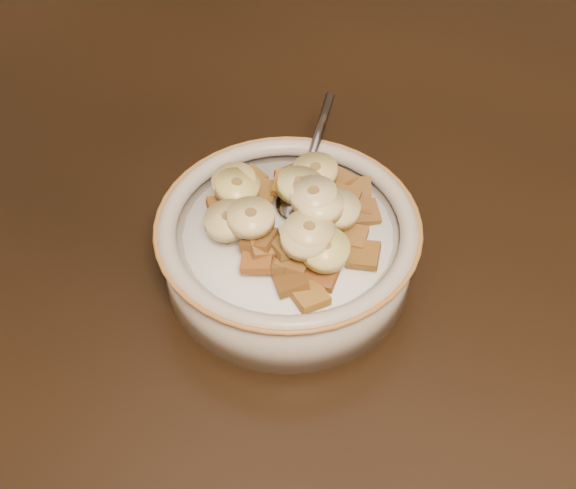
% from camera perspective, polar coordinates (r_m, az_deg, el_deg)
% --- Properties ---
extents(cereal_bowl, '(0.17, 0.17, 0.04)m').
position_cam_1_polar(cereal_bowl, '(0.56, 0.00, -0.63)').
color(cereal_bowl, '#B8AB9B').
rests_on(cereal_bowl, table).
extents(milk, '(0.14, 0.14, 0.00)m').
position_cam_1_polar(milk, '(0.55, 0.00, 0.81)').
color(milk, white).
rests_on(milk, cereal_bowl).
extents(spoon, '(0.04, 0.05, 0.01)m').
position_cam_1_polar(spoon, '(0.56, 0.73, 3.12)').
color(spoon, gray).
rests_on(spoon, cereal_bowl).
extents(cereal_square_0, '(0.03, 0.03, 0.01)m').
position_cam_1_polar(cereal_square_0, '(0.57, 3.60, 4.64)').
color(cereal_square_0, brown).
rests_on(cereal_square_0, milk).
extents(cereal_square_1, '(0.03, 0.03, 0.01)m').
position_cam_1_polar(cereal_square_1, '(0.58, -2.78, 4.77)').
color(cereal_square_1, brown).
rests_on(cereal_square_1, milk).
extents(cereal_square_2, '(0.03, 0.03, 0.01)m').
position_cam_1_polar(cereal_square_2, '(0.56, 2.44, 4.13)').
color(cereal_square_2, brown).
rests_on(cereal_square_2, milk).
extents(cereal_square_3, '(0.02, 0.02, 0.01)m').
position_cam_1_polar(cereal_square_3, '(0.57, 3.23, 4.11)').
color(cereal_square_3, brown).
rests_on(cereal_square_3, milk).
extents(cereal_square_4, '(0.02, 0.02, 0.01)m').
position_cam_1_polar(cereal_square_4, '(0.52, -2.06, 0.37)').
color(cereal_square_4, brown).
rests_on(cereal_square_4, milk).
extents(cereal_square_5, '(0.03, 0.03, 0.01)m').
position_cam_1_polar(cereal_square_5, '(0.52, -0.06, -0.10)').
color(cereal_square_5, brown).
rests_on(cereal_square_5, milk).
extents(cereal_square_6, '(0.03, 0.03, 0.01)m').
position_cam_1_polar(cereal_square_6, '(0.52, 1.49, 1.68)').
color(cereal_square_6, brown).
rests_on(cereal_square_6, milk).
extents(cereal_square_7, '(0.03, 0.03, 0.01)m').
position_cam_1_polar(cereal_square_7, '(0.57, 0.38, 4.85)').
color(cereal_square_7, brown).
rests_on(cereal_square_7, milk).
extents(cereal_square_8, '(0.03, 0.03, 0.01)m').
position_cam_1_polar(cereal_square_8, '(0.55, -4.65, 2.54)').
color(cereal_square_8, brown).
rests_on(cereal_square_8, milk).
extents(cereal_square_9, '(0.03, 0.03, 0.01)m').
position_cam_1_polar(cereal_square_9, '(0.57, 4.94, 3.85)').
color(cereal_square_9, brown).
rests_on(cereal_square_9, milk).
extents(cereal_square_10, '(0.02, 0.02, 0.01)m').
position_cam_1_polar(cereal_square_10, '(0.51, 0.35, -1.16)').
color(cereal_square_10, '#8F5C23').
rests_on(cereal_square_10, milk).
extents(cereal_square_11, '(0.03, 0.03, 0.01)m').
position_cam_1_polar(cereal_square_11, '(0.52, -1.67, -0.02)').
color(cereal_square_11, brown).
rests_on(cereal_square_11, milk).
extents(cereal_square_12, '(0.03, 0.03, 0.01)m').
position_cam_1_polar(cereal_square_12, '(0.52, -1.24, -1.16)').
color(cereal_square_12, brown).
rests_on(cereal_square_12, milk).
extents(cereal_square_13, '(0.03, 0.03, 0.01)m').
position_cam_1_polar(cereal_square_13, '(0.53, 2.34, 1.14)').
color(cereal_square_13, brown).
rests_on(cereal_square_13, milk).
extents(cereal_square_14, '(0.03, 0.03, 0.01)m').
position_cam_1_polar(cereal_square_14, '(0.51, 0.19, -2.62)').
color(cereal_square_14, brown).
rests_on(cereal_square_14, milk).
extents(cereal_square_15, '(0.02, 0.02, 0.01)m').
position_cam_1_polar(cereal_square_15, '(0.53, 4.52, 0.55)').
color(cereal_square_15, brown).
rests_on(cereal_square_15, milk).
extents(cereal_square_16, '(0.02, 0.02, 0.01)m').
position_cam_1_polar(cereal_square_16, '(0.54, -4.44, 1.37)').
color(cereal_square_16, brown).
rests_on(cereal_square_16, milk).
extents(cereal_square_17, '(0.03, 0.03, 0.01)m').
position_cam_1_polar(cereal_square_17, '(0.50, 1.57, -3.70)').
color(cereal_square_17, olive).
rests_on(cereal_square_17, milk).
extents(cereal_square_18, '(0.02, 0.02, 0.01)m').
position_cam_1_polar(cereal_square_18, '(0.52, 5.41, -0.72)').
color(cereal_square_18, brown).
rests_on(cereal_square_18, milk).
extents(cereal_square_19, '(0.03, 0.03, 0.01)m').
position_cam_1_polar(cereal_square_19, '(0.55, 5.43, 2.30)').
color(cereal_square_19, brown).
rests_on(cereal_square_19, milk).
extents(cereal_square_20, '(0.03, 0.03, 0.01)m').
position_cam_1_polar(cereal_square_20, '(0.55, 3.96, 3.24)').
color(cereal_square_20, brown).
rests_on(cereal_square_20, milk).
extents(cereal_square_21, '(0.03, 0.03, 0.01)m').
position_cam_1_polar(cereal_square_21, '(0.56, 4.86, 2.75)').
color(cereal_square_21, brown).
rests_on(cereal_square_21, milk).
extents(cereal_square_22, '(0.03, 0.03, 0.01)m').
position_cam_1_polar(cereal_square_22, '(0.51, -2.18, -1.09)').
color(cereal_square_22, brown).
rests_on(cereal_square_22, milk).
extents(cereal_square_23, '(0.03, 0.03, 0.01)m').
position_cam_1_polar(cereal_square_23, '(0.56, -1.99, 3.86)').
color(cereal_square_23, brown).
rests_on(cereal_square_23, milk).
extents(cereal_square_24, '(0.03, 0.03, 0.01)m').
position_cam_1_polar(cereal_square_24, '(0.55, -3.55, 2.97)').
color(cereal_square_24, brown).
rests_on(cereal_square_24, milk).
extents(cereal_square_25, '(0.03, 0.03, 0.01)m').
position_cam_1_polar(cereal_square_25, '(0.56, -0.01, 4.29)').
color(cereal_square_25, '#995D1B').
rests_on(cereal_square_25, milk).
extents(cereal_square_26, '(0.02, 0.02, 0.01)m').
position_cam_1_polar(cereal_square_26, '(0.55, 3.96, 3.24)').
color(cereal_square_26, brown).
rests_on(cereal_square_26, milk).
extents(cereal_square_27, '(0.02, 0.02, 0.01)m').
position_cam_1_polar(cereal_square_27, '(0.51, 2.40, -2.20)').
color(cereal_square_27, brown).
rests_on(cereal_square_27, milk).
extents(cereal_square_28, '(0.03, 0.03, 0.01)m').
position_cam_1_polar(cereal_square_28, '(0.52, 1.94, 0.99)').
color(cereal_square_28, brown).
rests_on(cereal_square_28, milk).
extents(banana_slice_0, '(0.03, 0.03, 0.01)m').
position_cam_1_polar(banana_slice_0, '(0.55, -3.63, 4.12)').
color(banana_slice_0, '#E6D675').
rests_on(banana_slice_0, milk).
extents(banana_slice_1, '(0.04, 0.04, 0.01)m').
position_cam_1_polar(banana_slice_1, '(0.56, 1.96, 5.20)').
color(banana_slice_1, '#E6C276').
rests_on(banana_slice_1, milk).
extents(banana_slice_2, '(0.04, 0.04, 0.01)m').
position_cam_1_polar(banana_slice_2, '(0.52, 2.26, 2.85)').
color(banana_slice_2, '#EADD87').
rests_on(banana_slice_2, milk).
extents(banana_slice_3, '(0.04, 0.04, 0.01)m').
position_cam_1_polar(banana_slice_3, '(0.56, -3.84, 4.39)').
color(banana_slice_3, '#D3C16C').
rests_on(banana_slice_3, milk).
extents(banana_slice_4, '(0.04, 0.04, 0.01)m').
position_cam_1_polar(banana_slice_4, '(0.53, 0.87, 4.21)').
color(banana_slice_4, '#D6C079').
rests_on(banana_slice_4, milk).
extents(banana_slice_5, '(0.03, 0.03, 0.02)m').
position_cam_1_polar(banana_slice_5, '(0.50, 1.19, 0.53)').
color(banana_slice_5, '#D8C580').
rests_on(banana_slice_5, milk).
extents(banana_slice_6, '(0.04, 0.04, 0.01)m').
position_cam_1_polar(banana_slice_6, '(0.53, -4.31, 1.72)').
color(banana_slice_6, '#F5D894').
rests_on(banana_slice_6, milk).
extents(banana_slice_7, '(0.04, 0.04, 0.01)m').
position_cam_1_polar(banana_slice_7, '(0.51, 2.66, -0.36)').
color(banana_slice_7, '#D9CB70').
rests_on(banana_slice_7, milk).
extents(banana_slice_8, '(0.04, 0.04, 0.01)m').
position_cam_1_polar(banana_slice_8, '(0.52, 1.81, 3.50)').
color(banana_slice_8, beige).
rests_on(banana_slice_8, milk).
extents(banana_slice_9, '(0.03, 0.03, 0.01)m').
position_cam_1_polar(banana_slice_9, '(0.53, 3.48, 2.56)').
color(banana_slice_9, beige).
rests_on(banana_slice_9, milk).
extents(banana_slice_10, '(0.03, 0.03, 0.01)m').
position_cam_1_polar(banana_slice_10, '(0.52, -2.65, 1.93)').
color(banana_slice_10, '#DEC882').
rests_on(banana_slice_10, milk).
extents(banana_slice_11, '(0.04, 0.04, 0.01)m').
position_cam_1_polar(banana_slice_11, '(0.51, 1.52, 0.97)').
color(banana_slice_11, '#F2D27B').
rests_on(banana_slice_11, milk).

